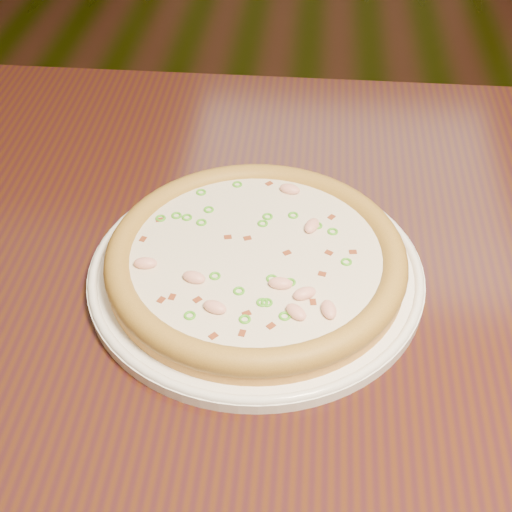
{
  "coord_description": "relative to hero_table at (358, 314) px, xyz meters",
  "views": [
    {
      "loc": [
        -0.21,
        -1.15,
        1.28
      ],
      "look_at": [
        -0.26,
        -0.6,
        0.78
      ],
      "focal_mm": 50.0,
      "sensor_mm": 36.0,
      "label": 1
    }
  ],
  "objects": [
    {
      "name": "plate",
      "position": [
        -0.12,
        -0.05,
        0.11
      ],
      "size": [
        0.36,
        0.36,
        0.02
      ],
      "color": "white",
      "rests_on": "hero_table"
    },
    {
      "name": "hero_table",
      "position": [
        0.0,
        0.0,
        0.0
      ],
      "size": [
        1.2,
        0.8,
        0.75
      ],
      "color": "black",
      "rests_on": "ground"
    },
    {
      "name": "pizza",
      "position": [
        -0.12,
        -0.05,
        0.13
      ],
      "size": [
        0.32,
        0.32,
        0.03
      ],
      "color": "gold",
      "rests_on": "plate"
    },
    {
      "name": "ground",
      "position": [
        0.14,
        0.55,
        -0.65
      ],
      "size": [
        9.0,
        9.0,
        0.0
      ],
      "primitive_type": "plane",
      "color": "black"
    }
  ]
}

